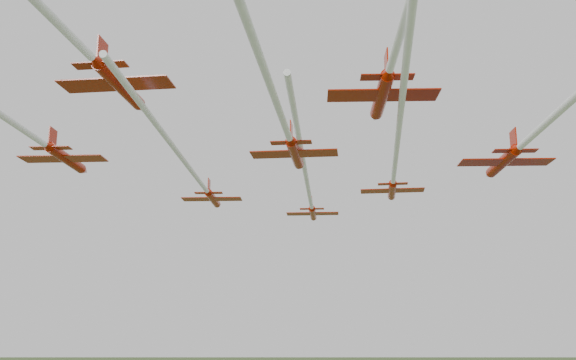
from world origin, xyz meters
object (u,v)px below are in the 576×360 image
at_px(jet_row3_mid, 284,125).
at_px(jet_row4_right, 398,43).
at_px(jet_row4_left, 39,4).
at_px(jet_row3_left, 9,120).
at_px(jet_row3_right, 572,100).
at_px(jet_lead, 309,190).
at_px(jet_row2_left, 196,176).
at_px(jet_row2_right, 396,153).

relative_size(jet_row3_mid, jet_row4_right, 1.03).
relative_size(jet_row4_left, jet_row4_right, 1.24).
distance_m(jet_row3_left, jet_row3_mid, 26.26).
distance_m(jet_row3_left, jet_row3_right, 49.42).
bearing_deg(jet_row4_right, jet_lead, 97.78).
relative_size(jet_row3_mid, jet_row4_left, 0.83).
bearing_deg(jet_row3_right, jet_row3_mid, 157.71).
height_order(jet_row3_mid, jet_row3_right, jet_row3_mid).
distance_m(jet_row3_left, jet_row4_left, 24.61).
bearing_deg(jet_row4_left, jet_row3_mid, 59.50).
distance_m(jet_row3_left, jet_row4_right, 38.31).
height_order(jet_lead, jet_row4_right, jet_row4_right).
height_order(jet_row2_left, jet_row4_right, jet_row4_right).
height_order(jet_lead, jet_row2_left, jet_lead).
relative_size(jet_row2_right, jet_row4_right, 1.44).
bearing_deg(jet_row3_left, jet_row3_mid, -1.97).
relative_size(jet_row2_left, jet_row3_mid, 1.08).
bearing_deg(jet_row3_left, jet_row3_right, -11.01).
bearing_deg(jet_row4_right, jet_row2_left, 120.31).
distance_m(jet_row3_mid, jet_row4_right, 17.40).
height_order(jet_row2_right, jet_row4_left, jet_row4_left).
xyz_separation_m(jet_row2_left, jet_row3_mid, (17.56, -11.19, 0.39)).
bearing_deg(jet_row2_left, jet_lead, 40.72).
relative_size(jet_row2_left, jet_row2_right, 0.77).
relative_size(jet_lead, jet_row4_right, 1.35).
bearing_deg(jet_row2_right, jet_row4_right, -91.44).
bearing_deg(jet_row4_left, jet_row3_left, 123.91).
bearing_deg(jet_row3_left, jet_row4_right, -24.75).
height_order(jet_lead, jet_row4_left, jet_row4_left).
distance_m(jet_lead, jet_row2_right, 20.96).
height_order(jet_row2_left, jet_row4_left, jet_row4_left).
bearing_deg(jet_row2_right, jet_row2_left, 167.00).
bearing_deg(jet_row4_right, jet_row3_mid, 118.06).
bearing_deg(jet_row3_right, jet_row4_left, -163.13).
distance_m(jet_row2_left, jet_row3_right, 42.55).
relative_size(jet_row3_left, jet_row3_right, 0.88).
height_order(jet_row3_mid, jet_row4_left, jet_row4_left).
bearing_deg(jet_row3_mid, jet_row4_right, -57.47).
height_order(jet_row4_left, jet_row4_right, jet_row4_left).
bearing_deg(jet_row3_right, jet_row2_right, 119.28).
height_order(jet_row2_right, jet_row4_right, jet_row4_right).
distance_m(jet_lead, jet_row3_mid, 28.87).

